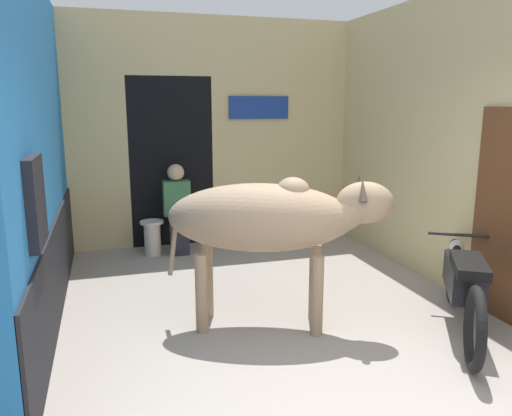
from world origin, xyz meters
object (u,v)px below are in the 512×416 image
Objects in this scene: motorcycle_near at (464,284)px; shopkeeper_seated at (177,205)px; cow at (271,219)px; plastic_stool at (152,237)px.

shopkeeper_seated is at bearing 123.72° from motorcycle_near.
cow is 1.14× the size of motorcycle_near.
motorcycle_near is at bearing -56.28° from shopkeeper_seated.
motorcycle_near is 3.85m from shopkeeper_seated.
plastic_stool is at bearing 128.01° from motorcycle_near.
motorcycle_near is 1.46× the size of shopkeeper_seated.
plastic_stool is at bearing 108.30° from cow.
shopkeeper_seated is (-2.13, 3.19, 0.22)m from motorcycle_near.
cow reaches higher than shopkeeper_seated.
plastic_stool is (-0.85, 2.57, -0.77)m from cow.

